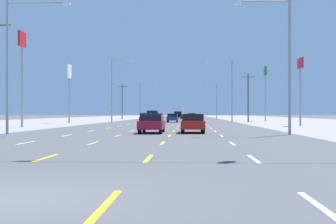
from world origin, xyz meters
name	(u,v)px	position (x,y,z in m)	size (l,w,h in m)	color
ground_plane	(171,122)	(0.00, 66.00, 0.00)	(572.00, 572.00, 0.00)	#4C4C4F
lot_apron_left	(25,122)	(-24.75, 66.00, 0.00)	(28.00, 440.00, 0.01)	gray
lot_apron_right	(322,122)	(24.75, 66.00, 0.00)	(28.00, 440.00, 0.01)	gray
lane_markings	(178,119)	(0.00, 104.50, 0.01)	(10.64, 227.60, 0.01)	white
signal_span_wire	(102,20)	(-0.24, 9.16, 5.11)	(25.55, 0.53, 8.92)	brown
sedan_center_turn_nearest	(152,123)	(0.21, 26.08, 0.76)	(1.80, 4.50, 1.46)	maroon
sedan_inner_right_near	(193,123)	(3.35, 26.68, 0.76)	(1.80, 4.50, 1.46)	red
sedan_inner_right_mid	(193,121)	(3.39, 38.10, 0.76)	(1.80, 4.50, 1.46)	#B28C33
hatchback_inner_left_midfar	(146,118)	(-3.41, 57.80, 0.78)	(1.72, 3.90, 1.54)	red
sedan_center_turn_far	(172,118)	(0.20, 66.15, 0.76)	(1.80, 4.50, 1.46)	navy
suv_inner_left_farther	(153,116)	(-3.61, 71.59, 1.03)	(1.98, 4.90, 1.98)	#235B2D
sedan_inner_left_farthest	(159,117)	(-3.49, 85.73, 0.76)	(1.80, 4.50, 1.46)	red
hatchback_inner_right_distant_a	(192,116)	(3.51, 89.78, 0.78)	(1.72, 3.90, 1.54)	maroon
suv_center_turn_distant_b	(178,115)	(0.00, 106.10, 1.03)	(1.98, 4.90, 1.98)	black
box_truck_center_turn_distant_c	(179,112)	(-0.16, 122.56, 1.84)	(2.40, 7.20, 3.23)	white
pole_sign_left_row_1	(22,57)	(-14.98, 39.15, 7.62)	(0.24, 1.84, 10.32)	gray
pole_sign_left_row_2	(69,79)	(-15.53, 59.77, 6.81)	(0.24, 1.82, 9.08)	gray
pole_sign_right_row_1	(300,75)	(16.36, 46.08, 6.11)	(0.24, 2.15, 8.12)	gray
pole_sign_right_row_2	(265,80)	(17.02, 74.83, 7.70)	(0.24, 2.23, 10.12)	gray
streetlight_left_row_0	(14,55)	(-9.64, 23.80, 5.74)	(4.75, 0.26, 9.78)	gray
streetlight_right_row_0	(284,55)	(9.75, 23.80, 5.60)	(4.00, 0.26, 9.70)	gray
streetlight_left_row_1	(113,86)	(-9.85, 66.78, 6.11)	(3.56, 0.26, 10.79)	gray
streetlight_right_row_1	(229,86)	(9.68, 66.78, 6.04)	(4.64, 0.26, 10.39)	gray
streetlight_left_row_2	(142,98)	(-9.71, 109.77, 5.64)	(4.29, 0.26, 9.70)	gray
streetlight_right_row_2	(215,98)	(9.67, 109.77, 5.46)	(4.46, 0.26, 9.33)	gray
utility_pole_right_row_1	(248,97)	(12.89, 67.23, 4.30)	(2.20, 0.26, 8.21)	brown
utility_pole_left_row_2	(122,101)	(-14.35, 105.59, 4.67)	(2.20, 0.26, 8.96)	brown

